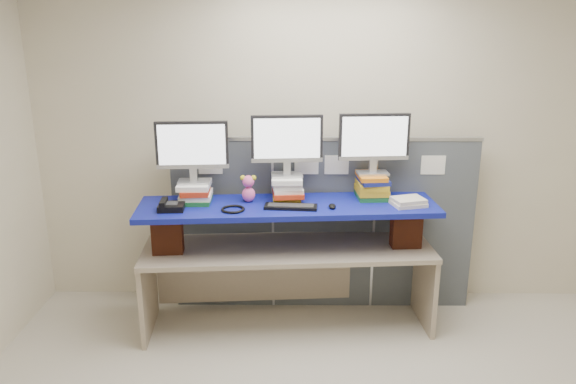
{
  "coord_description": "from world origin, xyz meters",
  "views": [
    {
      "loc": [
        -0.27,
        -2.77,
        2.44
      ],
      "look_at": [
        -0.3,
        1.41,
        1.17
      ],
      "focal_mm": 35.0,
      "sensor_mm": 36.0,
      "label": 1
    }
  ],
  "objects_px": {
    "monitor_left": "(192,148)",
    "desk_phone": "(170,206)",
    "monitor_center": "(287,142)",
    "desk": "(288,263)",
    "keyboard": "(291,207)",
    "blue_board": "(288,207)",
    "monitor_right": "(374,140)"
  },
  "relations": [
    {
      "from": "monitor_left",
      "to": "monitor_right",
      "type": "relative_size",
      "value": 1.0
    },
    {
      "from": "desk",
      "to": "desk_phone",
      "type": "xyz_separation_m",
      "value": [
        -0.89,
        -0.15,
        0.53
      ]
    },
    {
      "from": "desk",
      "to": "desk_phone",
      "type": "distance_m",
      "value": 1.05
    },
    {
      "from": "monitor_left",
      "to": "desk_phone",
      "type": "height_order",
      "value": "monitor_left"
    },
    {
      "from": "desk",
      "to": "monitor_right",
      "type": "relative_size",
      "value": 4.2
    },
    {
      "from": "monitor_center",
      "to": "desk_phone",
      "type": "distance_m",
      "value": 1.02
    },
    {
      "from": "desk",
      "to": "desk_phone",
      "type": "bearing_deg",
      "value": -174.94
    },
    {
      "from": "monitor_center",
      "to": "desk",
      "type": "bearing_deg",
      "value": -89.7
    },
    {
      "from": "desk_phone",
      "to": "monitor_center",
      "type": "bearing_deg",
      "value": 12.99
    },
    {
      "from": "keyboard",
      "to": "monitor_right",
      "type": "bearing_deg",
      "value": 27.1
    },
    {
      "from": "monitor_right",
      "to": "monitor_left",
      "type": "bearing_deg",
      "value": 180.0
    },
    {
      "from": "desk",
      "to": "blue_board",
      "type": "height_order",
      "value": "blue_board"
    },
    {
      "from": "blue_board",
      "to": "monitor_center",
      "type": "bearing_deg",
      "value": 90.3
    },
    {
      "from": "blue_board",
      "to": "monitor_right",
      "type": "relative_size",
      "value": 4.17
    },
    {
      "from": "blue_board",
      "to": "monitor_center",
      "type": "distance_m",
      "value": 0.51
    },
    {
      "from": "keyboard",
      "to": "blue_board",
      "type": "bearing_deg",
      "value": 107.7
    },
    {
      "from": "desk",
      "to": "monitor_left",
      "type": "relative_size",
      "value": 4.2
    },
    {
      "from": "desk",
      "to": "monitor_center",
      "type": "bearing_deg",
      "value": 90.3
    },
    {
      "from": "monitor_center",
      "to": "monitor_right",
      "type": "height_order",
      "value": "monitor_right"
    },
    {
      "from": "blue_board",
      "to": "keyboard",
      "type": "relative_size",
      "value": 5.65
    },
    {
      "from": "keyboard",
      "to": "desk_phone",
      "type": "bearing_deg",
      "value": -172.06
    },
    {
      "from": "blue_board",
      "to": "monitor_right",
      "type": "distance_m",
      "value": 0.86
    },
    {
      "from": "desk",
      "to": "monitor_right",
      "type": "height_order",
      "value": "monitor_right"
    },
    {
      "from": "monitor_left",
      "to": "monitor_center",
      "type": "relative_size",
      "value": 1.0
    },
    {
      "from": "blue_board",
      "to": "keyboard",
      "type": "bearing_deg",
      "value": -81.46
    },
    {
      "from": "blue_board",
      "to": "monitor_left",
      "type": "height_order",
      "value": "monitor_left"
    },
    {
      "from": "monitor_right",
      "to": "keyboard",
      "type": "relative_size",
      "value": 1.35
    },
    {
      "from": "monitor_center",
      "to": "keyboard",
      "type": "bearing_deg",
      "value": -85.93
    },
    {
      "from": "desk",
      "to": "blue_board",
      "type": "bearing_deg",
      "value": 175.71
    },
    {
      "from": "monitor_left",
      "to": "keyboard",
      "type": "relative_size",
      "value": 1.35
    },
    {
      "from": "desk_phone",
      "to": "desk",
      "type": "bearing_deg",
      "value": 5.62
    },
    {
      "from": "keyboard",
      "to": "desk_phone",
      "type": "height_order",
      "value": "desk_phone"
    }
  ]
}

